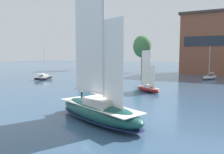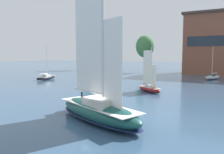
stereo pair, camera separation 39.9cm
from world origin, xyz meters
name	(u,v)px [view 1 (the left image)]	position (x,y,z in m)	size (l,w,h in m)	color
ground_plane	(98,121)	(0.00, 0.00, 0.00)	(400.00, 400.00, 0.00)	#385675
tree_shore_left	(142,47)	(-16.70, 60.39, 9.68)	(6.71, 6.71, 13.82)	brown
tree_shore_center	(87,41)	(-43.09, 63.03, 12.88)	(8.94, 8.94, 18.41)	brown
sailboat_main	(98,109)	(0.02, -0.01, 1.24)	(12.04, 7.49, 16.03)	#194C47
sailboat_moored_near_marina	(44,78)	(-31.14, 24.56, 0.62)	(2.05, 6.64, 9.08)	#232328
sailboat_moored_mid_channel	(148,88)	(-1.01, 18.86, 0.70)	(5.64, 4.68, 7.97)	maroon
sailboat_moored_far_slip	(210,77)	(7.48, 46.23, 0.61)	(4.24, 6.65, 8.90)	white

